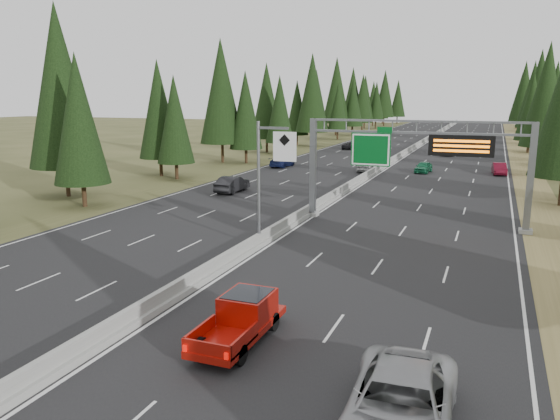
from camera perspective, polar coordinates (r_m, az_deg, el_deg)
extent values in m
cube|color=black|center=(87.80, 12.38, 5.30)|extent=(32.00, 260.00, 0.08)
cube|color=olive|center=(86.83, 24.07, 4.47)|extent=(3.60, 260.00, 0.06)
cube|color=#3D431F|center=(92.27, 1.35, 5.87)|extent=(3.60, 260.00, 0.06)
cube|color=gray|center=(87.78, 12.38, 5.42)|extent=(0.70, 260.00, 0.30)
cube|color=gray|center=(87.74, 12.39, 5.68)|extent=(0.30, 260.00, 0.60)
cube|color=slate|center=(43.67, 3.46, 4.41)|extent=(0.45, 0.45, 7.80)
cube|color=gray|center=(44.31, 3.40, -0.41)|extent=(0.90, 0.90, 0.30)
cube|color=slate|center=(41.66, 24.70, 2.99)|extent=(0.45, 0.45, 7.80)
cube|color=gray|center=(42.33, 24.27, -2.03)|extent=(0.90, 0.90, 0.30)
cube|color=slate|center=(41.59, 14.10, 8.99)|extent=(15.85, 0.35, 0.16)
cube|color=slate|center=(41.64, 14.04, 7.84)|extent=(15.85, 0.35, 0.16)
cube|color=#054C19|center=(42.05, 9.46, 6.25)|extent=(3.00, 0.10, 2.50)
cube|color=silver|center=(41.99, 9.44, 6.24)|extent=(2.85, 0.02, 2.35)
cube|color=#054C19|center=(41.74, 10.88, 8.22)|extent=(1.10, 0.10, 0.45)
cube|color=black|center=(41.11, 18.41, 6.38)|extent=(4.50, 0.40, 1.50)
cube|color=orange|center=(40.86, 18.42, 6.85)|extent=(3.80, 0.02, 0.18)
cube|color=orange|center=(40.89, 18.39, 6.36)|extent=(3.80, 0.02, 0.18)
cube|color=orange|center=(40.92, 18.36, 5.87)|extent=(3.80, 0.02, 0.18)
cylinder|color=slate|center=(34.51, -2.24, 2.61)|extent=(0.20, 0.20, 8.00)
cube|color=gray|center=(35.35, -2.19, -3.64)|extent=(0.50, 0.50, 0.20)
cube|color=slate|center=(33.74, -0.71, 8.56)|extent=(2.00, 0.15, 0.15)
cube|color=silver|center=(33.41, 0.49, 6.64)|extent=(1.50, 0.06, 1.80)
cylinder|color=black|center=(73.20, 27.06, 3.98)|extent=(0.40, 0.40, 2.50)
cylinder|color=black|center=(84.87, 25.56, 5.10)|extent=(0.40, 0.40, 2.71)
cone|color=black|center=(84.47, 26.08, 10.81)|extent=(6.10, 6.10, 14.24)
cylinder|color=black|center=(103.35, 24.49, 6.05)|extent=(0.40, 0.40, 2.19)
cone|color=black|center=(103.01, 24.81, 9.82)|extent=(4.92, 4.92, 11.48)
cylinder|color=black|center=(102.96, 26.71, 5.77)|extent=(0.40, 0.40, 1.97)
cone|color=black|center=(102.63, 27.03, 9.19)|extent=(4.44, 4.44, 10.35)
cylinder|color=black|center=(118.29, 25.05, 6.78)|extent=(0.40, 0.40, 2.95)
cone|color=black|center=(118.02, 25.44, 11.24)|extent=(6.64, 6.64, 15.49)
cylinder|color=black|center=(119.73, 26.44, 6.62)|extent=(0.40, 0.40, 2.60)
cone|color=black|center=(119.44, 26.80, 10.49)|extent=(5.84, 5.84, 13.62)
cylinder|color=black|center=(134.23, 24.59, 7.26)|extent=(0.40, 0.40, 2.77)
cone|color=black|center=(133.98, 24.91, 10.93)|extent=(6.22, 6.22, 14.52)
cylinder|color=black|center=(131.91, 25.70, 6.98)|extent=(0.40, 0.40, 2.24)
cone|color=black|center=(131.64, 25.97, 10.01)|extent=(5.04, 5.04, 11.75)
cylinder|color=black|center=(149.65, 23.85, 7.70)|extent=(0.40, 0.40, 2.89)
cone|color=black|center=(149.43, 24.14, 11.15)|extent=(6.50, 6.50, 15.18)
cylinder|color=black|center=(147.92, 25.86, 7.38)|extent=(0.40, 0.40, 2.29)
cone|color=black|center=(147.68, 26.11, 10.14)|extent=(5.16, 5.16, 12.04)
cylinder|color=black|center=(165.72, 23.61, 7.95)|extent=(0.40, 0.40, 2.44)
cone|color=black|center=(165.51, 23.83, 10.57)|extent=(5.48, 5.48, 12.79)
cylinder|color=black|center=(165.51, 25.49, 7.84)|extent=(0.40, 0.40, 2.77)
cone|color=black|center=(165.31, 25.76, 10.83)|extent=(6.23, 6.23, 14.53)
cylinder|color=black|center=(180.93, 23.44, 8.11)|extent=(0.40, 0.40, 1.84)
cone|color=black|center=(180.75, 23.59, 9.93)|extent=(4.14, 4.14, 9.66)
cylinder|color=black|center=(180.64, 24.99, 7.97)|extent=(0.40, 0.40, 1.80)
cone|color=black|center=(180.46, 25.15, 9.75)|extent=(4.05, 4.05, 9.44)
cylinder|color=black|center=(197.11, 23.66, 8.45)|extent=(0.40, 0.40, 2.75)
cone|color=black|center=(196.94, 23.87, 10.94)|extent=(6.18, 6.18, 14.43)
cylinder|color=black|center=(196.89, 24.91, 8.28)|extent=(0.40, 0.40, 2.29)
cone|color=black|center=(196.71, 25.09, 10.35)|extent=(5.15, 5.15, 12.02)
cylinder|color=black|center=(50.87, -19.77, 1.46)|extent=(0.40, 0.40, 2.12)
cone|color=black|center=(50.18, -20.30, 8.94)|extent=(4.78, 4.78, 11.16)
cylinder|color=black|center=(56.97, -21.32, 2.79)|extent=(0.40, 0.40, 2.91)
cone|color=black|center=(56.39, -22.02, 11.95)|extent=(6.55, 6.55, 15.28)
cylinder|color=black|center=(65.36, -10.74, 4.02)|extent=(0.40, 0.40, 1.93)
cone|color=black|center=(64.84, -10.95, 9.30)|extent=(4.33, 4.33, 10.11)
cylinder|color=black|center=(68.42, -12.32, 4.43)|extent=(0.40, 0.40, 2.23)
cone|color=black|center=(67.91, -12.58, 10.27)|extent=(5.02, 5.02, 11.71)
cylinder|color=black|center=(79.78, -3.56, 5.65)|extent=(0.40, 0.40, 2.11)
cone|color=black|center=(79.35, -3.62, 10.40)|extent=(4.75, 4.75, 11.09)
cylinder|color=black|center=(81.09, -6.03, 5.97)|extent=(0.40, 0.40, 2.84)
cone|color=black|center=(80.68, -6.16, 12.24)|extent=(6.39, 6.39, 14.90)
cylinder|color=black|center=(91.06, -0.03, 6.43)|extent=(0.40, 0.40, 2.08)
cone|color=black|center=(90.68, -0.03, 10.52)|extent=(4.68, 4.68, 10.92)
cylinder|color=black|center=(95.30, -1.38, 6.77)|extent=(0.40, 0.40, 2.43)
cone|color=black|center=(94.94, -1.40, 11.35)|extent=(5.47, 5.47, 12.77)
cylinder|color=black|center=(106.86, 3.33, 7.41)|extent=(0.40, 0.40, 2.82)
cone|color=black|center=(106.54, 3.39, 12.15)|extent=(6.36, 6.36, 14.83)
cylinder|color=black|center=(109.62, 1.77, 7.33)|extent=(0.40, 0.40, 2.03)
cone|color=black|center=(109.31, 1.80, 10.65)|extent=(4.58, 4.58, 10.68)
cylinder|color=black|center=(124.20, 6.03, 7.79)|extent=(0.40, 0.40, 2.03)
cone|color=black|center=(123.93, 6.09, 10.71)|extent=(4.56, 4.56, 10.63)
cylinder|color=black|center=(125.10, 3.76, 7.96)|extent=(0.40, 0.40, 2.47)
cone|color=black|center=(124.82, 3.81, 11.50)|extent=(5.55, 5.55, 12.96)
cylinder|color=black|center=(138.70, 7.57, 8.22)|extent=(0.40, 0.40, 2.26)
cone|color=black|center=(138.45, 7.65, 11.13)|extent=(5.08, 5.08, 11.84)
cylinder|color=black|center=(138.13, 5.84, 8.41)|extent=(0.40, 0.40, 3.04)
cone|color=black|center=(137.90, 5.93, 12.35)|extent=(6.84, 6.84, 15.96)
cylinder|color=black|center=(152.68, 8.56, 8.55)|extent=(0.40, 0.40, 2.47)
cone|color=black|center=(152.45, 8.65, 11.45)|extent=(5.56, 5.56, 12.98)
cylinder|color=black|center=(154.39, 7.53, 8.67)|extent=(0.40, 0.40, 2.77)
cone|color=black|center=(154.17, 7.62, 11.89)|extent=(6.24, 6.24, 14.56)
cylinder|color=black|center=(168.91, 9.95, 8.77)|extent=(0.40, 0.40, 2.22)
cone|color=black|center=(168.70, 10.03, 11.12)|extent=(5.00, 5.00, 11.66)
cylinder|color=black|center=(167.77, 8.79, 8.84)|extent=(0.40, 0.40, 2.52)
cone|color=black|center=(167.56, 8.88, 11.53)|extent=(5.67, 5.67, 13.24)
cylinder|color=black|center=(183.94, 10.78, 9.07)|extent=(0.40, 0.40, 2.87)
cone|color=black|center=(183.76, 10.89, 11.87)|extent=(6.47, 6.47, 15.09)
cylinder|color=black|center=(183.41, 9.65, 9.02)|extent=(0.40, 0.40, 2.32)
cone|color=black|center=(183.22, 9.73, 11.28)|extent=(5.21, 5.21, 12.16)
cylinder|color=black|center=(200.22, 12.12, 9.17)|extent=(0.40, 0.40, 2.45)
cone|color=black|center=(200.04, 12.22, 11.35)|extent=(5.50, 5.50, 12.84)
cylinder|color=black|center=(199.94, 10.65, 9.13)|extent=(0.40, 0.40, 1.80)
cone|color=black|center=(199.77, 10.71, 10.74)|extent=(4.05, 4.05, 9.45)
imported|color=#A2A3A7|center=(16.72, 12.41, -19.46)|extent=(3.34, 6.72, 1.83)
cylinder|color=black|center=(21.07, -8.37, -14.00)|extent=(0.29, 0.77, 0.77)
cylinder|color=black|center=(20.38, -4.23, -14.84)|extent=(0.29, 0.77, 0.77)
cylinder|color=black|center=(23.63, -4.49, -10.96)|extent=(0.29, 0.77, 0.77)
cylinder|color=black|center=(23.01, -0.74, -11.57)|extent=(0.29, 0.77, 0.77)
cube|color=#A9130A|center=(21.97, -4.32, -12.37)|extent=(1.93, 5.39, 0.29)
cube|color=#A9130A|center=(22.43, -3.38, -9.96)|extent=(1.83, 2.12, 1.06)
cube|color=black|center=(22.32, -3.38, -9.27)|extent=(1.64, 1.83, 0.53)
cube|color=#A9130A|center=(21.07, -8.38, -12.56)|extent=(0.10, 2.31, 0.58)
cube|color=#A9130A|center=(20.29, -3.76, -13.45)|extent=(0.10, 2.31, 0.58)
cube|color=#A9130A|center=(19.75, -7.71, -14.28)|extent=(1.93, 0.10, 0.58)
imported|color=#16623D|center=(71.64, 14.76, 4.37)|extent=(2.08, 4.28, 1.41)
imported|color=#5E0D1D|center=(72.77, 21.95, 4.02)|extent=(1.90, 4.50, 1.44)
imported|color=black|center=(94.17, 17.13, 5.98)|extent=(2.21, 5.37, 1.55)
imported|color=silver|center=(132.67, 16.25, 7.58)|extent=(2.77, 5.63, 1.54)
imported|color=black|center=(123.60, 15.84, 7.28)|extent=(1.69, 4.02, 1.36)
imported|color=black|center=(55.28, -5.02, 2.72)|extent=(1.73, 4.97, 1.64)
imported|color=#161E4D|center=(74.91, 0.21, 5.08)|extent=(2.31, 5.11, 1.45)
imported|color=#B8B8B8|center=(71.14, 8.96, 4.61)|extent=(1.88, 4.51, 1.53)
imported|color=black|center=(101.23, 7.41, 6.71)|extent=(2.48, 4.88, 1.32)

